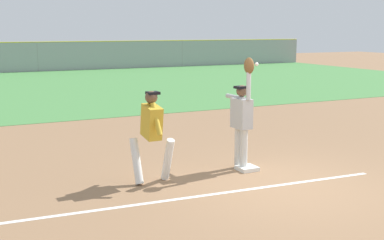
{
  "coord_description": "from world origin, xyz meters",
  "views": [
    {
      "loc": [
        -5.29,
        -7.12,
        2.83
      ],
      "look_at": [
        -1.06,
        1.68,
        1.05
      ],
      "focal_mm": 46.97,
      "sensor_mm": 36.0,
      "label": 1
    }
  ],
  "objects_px": {
    "parked_car_red": "(27,59)",
    "runner": "(152,130)",
    "fielder": "(242,115)",
    "baseball": "(257,64)",
    "parked_car_silver": "(107,57)",
    "first_base": "(247,168)"
  },
  "relations": [
    {
      "from": "parked_car_red",
      "to": "baseball",
      "type": "bearing_deg",
      "value": -88.32
    },
    {
      "from": "baseball",
      "to": "parked_car_silver",
      "type": "distance_m",
      "value": 30.78
    },
    {
      "from": "fielder",
      "to": "runner",
      "type": "distance_m",
      "value": 1.97
    },
    {
      "from": "fielder",
      "to": "baseball",
      "type": "height_order",
      "value": "fielder"
    },
    {
      "from": "runner",
      "to": "parked_car_red",
      "type": "distance_m",
      "value": 29.84
    },
    {
      "from": "fielder",
      "to": "parked_car_red",
      "type": "height_order",
      "value": "fielder"
    },
    {
      "from": "first_base",
      "to": "runner",
      "type": "height_order",
      "value": "runner"
    },
    {
      "from": "fielder",
      "to": "parked_car_red",
      "type": "distance_m",
      "value": 29.72
    },
    {
      "from": "parked_car_silver",
      "to": "runner",
      "type": "bearing_deg",
      "value": -108.83
    },
    {
      "from": "parked_car_red",
      "to": "runner",
      "type": "bearing_deg",
      "value": -92.44
    },
    {
      "from": "first_base",
      "to": "fielder",
      "type": "xyz_separation_m",
      "value": [
        -0.05,
        0.14,
        1.08
      ]
    },
    {
      "from": "first_base",
      "to": "baseball",
      "type": "distance_m",
      "value": 2.11
    },
    {
      "from": "first_base",
      "to": "runner",
      "type": "relative_size",
      "value": 0.22
    },
    {
      "from": "first_base",
      "to": "fielder",
      "type": "relative_size",
      "value": 0.17
    },
    {
      "from": "runner",
      "to": "fielder",
      "type": "bearing_deg",
      "value": 0.45
    },
    {
      "from": "first_base",
      "to": "baseball",
      "type": "height_order",
      "value": "baseball"
    },
    {
      "from": "baseball",
      "to": "parked_car_red",
      "type": "xyz_separation_m",
      "value": [
        -0.35,
        29.94,
        -1.47
      ]
    },
    {
      "from": "fielder",
      "to": "baseball",
      "type": "distance_m",
      "value": 1.07
    },
    {
      "from": "parked_car_silver",
      "to": "fielder",
      "type": "bearing_deg",
      "value": -105.29
    },
    {
      "from": "first_base",
      "to": "parked_car_red",
      "type": "bearing_deg",
      "value": 90.43
    },
    {
      "from": "parked_car_red",
      "to": "fielder",
      "type": "bearing_deg",
      "value": -88.65
    },
    {
      "from": "runner",
      "to": "parked_car_silver",
      "type": "xyz_separation_m",
      "value": [
        7.88,
        30.06,
        -0.32
      ]
    }
  ]
}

